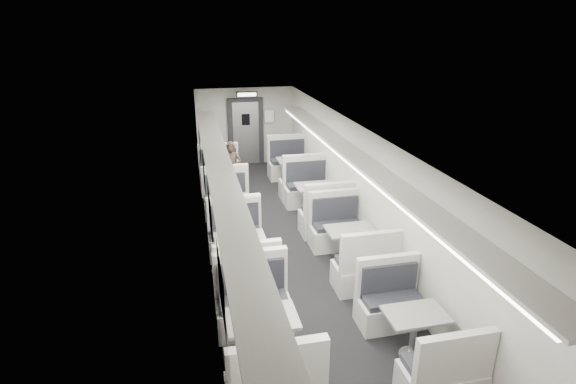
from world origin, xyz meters
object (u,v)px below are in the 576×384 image
vestibule_door (246,132)px  booth_right_b (316,201)px  booth_left_c (241,256)px  booth_right_d (413,334)px  booth_left_d (263,341)px  passenger (232,169)px  booth_right_c (349,247)px  booth_left_a (222,183)px  booth_right_a (295,173)px  booth_left_b (230,214)px  exit_sign (247,94)px

vestibule_door → booth_right_b: bearing=-77.6°
booth_left_c → booth_right_d: 3.27m
booth_left_d → passenger: bearing=87.5°
booth_left_d → passenger: size_ratio=1.56×
booth_left_c → booth_right_c: (2.00, -0.08, -0.00)m
booth_left_a → booth_right_a: size_ratio=0.96×
booth_left_b → booth_right_c: bearing=-45.0°
booth_left_c → exit_sign: bearing=80.8°
booth_left_c → booth_left_d: (0.00, -2.34, 0.01)m
booth_left_d → booth_right_b: (2.00, 4.50, 0.01)m
booth_right_b → booth_right_d: (0.00, -4.75, -0.06)m
booth_left_b → booth_left_c: (0.00, -1.92, 0.01)m
exit_sign → booth_left_d: bearing=-96.7°
booth_left_a → booth_right_c: (2.00, -3.99, -0.02)m
booth_right_a → booth_right_b: bearing=-90.0°
booth_left_a → booth_left_d: bearing=-90.0°
vestibule_door → exit_sign: 1.33m
booth_left_a → booth_left_d: size_ratio=1.00×
booth_right_c → vestibule_door: vestibule_door is taller
booth_right_a → booth_right_c: 4.33m
booth_right_a → booth_right_c: booth_right_a is taller
booth_left_b → booth_left_d: 4.26m
booth_left_d → vestibule_door: 9.11m
exit_sign → booth_right_d: bearing=-83.5°
booth_right_d → passenger: bearing=104.5°
booth_left_a → booth_right_d: booth_left_a is taller
booth_left_b → booth_right_c: booth_right_c is taller
booth_right_a → exit_sign: exit_sign is taller
booth_right_b → booth_right_d: booth_right_b is taller
booth_right_a → exit_sign: bearing=117.1°
booth_left_c → booth_left_d: 2.34m
booth_left_d → booth_right_b: booth_right_b is taller
booth_left_c → vestibule_door: bearing=81.5°
booth_left_b → passenger: (0.28, 2.17, 0.33)m
booth_left_b → booth_right_c: (2.00, -2.00, 0.00)m
exit_sign → booth_right_c: bearing=-81.0°
booth_left_b → booth_left_d: booth_left_d is taller
booth_right_a → booth_left_c: bearing=-115.2°
booth_left_b → booth_right_d: size_ratio=1.07×
booth_right_d → vestibule_door: bearing=96.2°
booth_right_d → vestibule_door: vestibule_door is taller
exit_sign → passenger: bearing=-108.8°
booth_left_a → booth_right_c: booth_left_a is taller
booth_left_b → booth_left_c: size_ratio=0.98×
booth_left_b → exit_sign: 4.79m
vestibule_door → booth_left_b: bearing=-101.8°
booth_left_c → booth_right_b: size_ratio=0.94×
booth_right_b → passenger: size_ratio=1.61×
booth_left_a → booth_right_b: 2.66m
booth_right_c → exit_sign: size_ratio=3.43×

